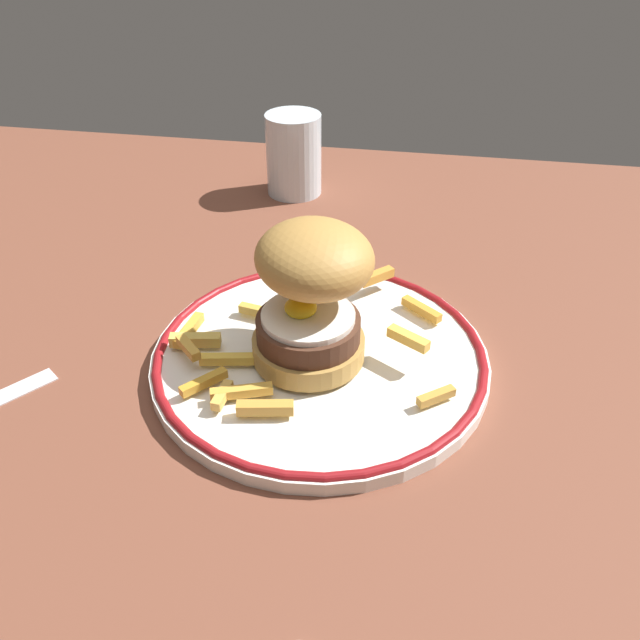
% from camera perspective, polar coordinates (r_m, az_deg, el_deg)
% --- Properties ---
extents(ground_plane, '(1.43, 0.91, 0.04)m').
position_cam_1_polar(ground_plane, '(0.60, 1.54, -3.02)').
color(ground_plane, brown).
extents(dinner_plate, '(0.28, 0.28, 0.02)m').
position_cam_1_polar(dinner_plate, '(0.55, 0.00, -3.17)').
color(dinner_plate, white).
rests_on(dinner_plate, ground_plane).
extents(burger, '(0.14, 0.13, 0.11)m').
position_cam_1_polar(burger, '(0.52, -0.71, 2.55)').
color(burger, '#B28540').
rests_on(burger, dinner_plate).
extents(fries_pile, '(0.24, 0.21, 0.03)m').
position_cam_1_polar(fries_pile, '(0.54, -3.48, -1.97)').
color(fries_pile, gold).
rests_on(fries_pile, dinner_plate).
extents(water_glass, '(0.07, 0.07, 0.10)m').
position_cam_1_polar(water_glass, '(0.84, -2.29, 13.77)').
color(water_glass, silver).
rests_on(water_glass, ground_plane).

